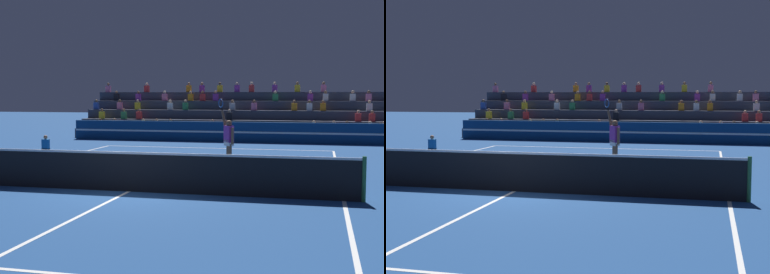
# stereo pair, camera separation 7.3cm
# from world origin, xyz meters

# --- Properties ---
(ground_plane) EXTENTS (120.00, 120.00, 0.00)m
(ground_plane) POSITION_xyz_m (0.00, 0.00, 0.00)
(ground_plane) COLOR navy
(court_lines) EXTENTS (11.10, 23.90, 0.01)m
(court_lines) POSITION_xyz_m (0.00, 0.00, 0.00)
(court_lines) COLOR white
(court_lines) RESTS_ON ground
(tennis_net) EXTENTS (12.00, 0.10, 1.10)m
(tennis_net) POSITION_xyz_m (0.00, 0.00, 0.54)
(tennis_net) COLOR #2D6B38
(tennis_net) RESTS_ON ground
(sponsor_banner_wall) EXTENTS (18.00, 0.26, 1.10)m
(sponsor_banner_wall) POSITION_xyz_m (0.00, 15.54, 0.55)
(sponsor_banner_wall) COLOR navy
(sponsor_banner_wall) RESTS_ON ground
(bleacher_stand) EXTENTS (19.04, 4.75, 3.38)m
(bleacher_stand) POSITION_xyz_m (-0.01, 19.34, 1.02)
(bleacher_stand) COLOR #383D4C
(bleacher_stand) RESTS_ON ground
(ball_kid_courtside) EXTENTS (0.30, 0.36, 0.84)m
(ball_kid_courtside) POSITION_xyz_m (-6.54, 7.43, 0.33)
(ball_kid_courtside) COLOR black
(ball_kid_courtside) RESTS_ON ground
(tennis_player) EXTENTS (0.70, 0.82, 2.48)m
(tennis_player) POSITION_xyz_m (1.88, 4.64, 0.99)
(tennis_player) COLOR brown
(tennis_player) RESTS_ON ground
(tennis_ball) EXTENTS (0.07, 0.07, 0.07)m
(tennis_ball) POSITION_xyz_m (-3.39, 1.97, 0.03)
(tennis_ball) COLOR #C6DB33
(tennis_ball) RESTS_ON ground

